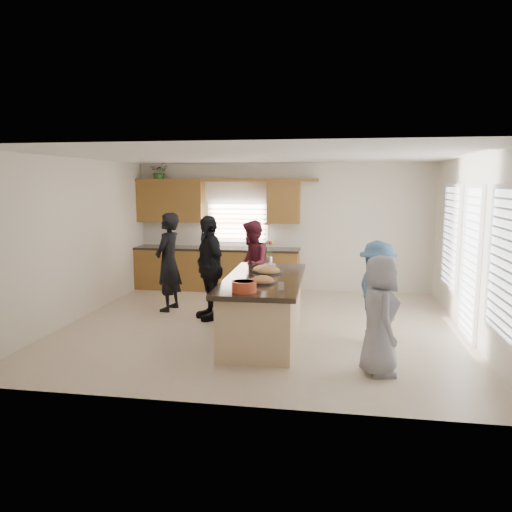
% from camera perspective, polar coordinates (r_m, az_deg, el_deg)
% --- Properties ---
extents(floor, '(6.50, 6.50, 0.00)m').
position_cam_1_polar(floor, '(8.41, 0.61, -8.04)').
color(floor, beige).
rests_on(floor, ground).
extents(room_shell, '(6.52, 6.02, 2.81)m').
position_cam_1_polar(room_shell, '(8.08, 0.63, 5.00)').
color(room_shell, silver).
rests_on(room_shell, ground).
extents(back_cabinetry, '(4.08, 0.66, 2.46)m').
position_cam_1_polar(back_cabinetry, '(11.14, -4.71, 0.80)').
color(back_cabinetry, brown).
rests_on(back_cabinetry, ground).
extents(right_wall_glazing, '(0.06, 4.00, 2.25)m').
position_cam_1_polar(right_wall_glazing, '(8.16, 23.43, 0.39)').
color(right_wall_glazing, white).
rests_on(right_wall_glazing, ground).
extents(island, '(1.21, 2.73, 0.95)m').
position_cam_1_polar(island, '(7.72, 0.88, -6.07)').
color(island, tan).
rests_on(island, ground).
extents(platter_front, '(0.38, 0.38, 0.16)m').
position_cam_1_polar(platter_front, '(7.18, 0.73, -2.88)').
color(platter_front, black).
rests_on(platter_front, island).
extents(platter_mid, '(0.40, 0.40, 0.16)m').
position_cam_1_polar(platter_mid, '(7.94, 1.51, -1.78)').
color(platter_mid, black).
rests_on(platter_mid, island).
extents(platter_back, '(0.38, 0.38, 0.16)m').
position_cam_1_polar(platter_back, '(8.09, 0.85, -1.60)').
color(platter_back, black).
rests_on(platter_back, island).
extents(salad_bowl, '(0.33, 0.33, 0.15)m').
position_cam_1_polar(salad_bowl, '(6.59, -1.38, -3.43)').
color(salad_bowl, '#BC4022').
rests_on(salad_bowl, island).
extents(clear_cup, '(0.09, 0.09, 0.10)m').
position_cam_1_polar(clear_cup, '(6.70, 2.84, -3.50)').
color(clear_cup, white).
rests_on(clear_cup, island).
extents(plate_stack, '(0.21, 0.21, 0.05)m').
position_cam_1_polar(plate_stack, '(8.55, 1.53, -1.07)').
color(plate_stack, '#9C7CB5').
rests_on(plate_stack, island).
extents(flower_vase, '(0.14, 0.14, 0.44)m').
position_cam_1_polar(flower_vase, '(8.62, 1.54, 0.47)').
color(flower_vase, silver).
rests_on(flower_vase, island).
extents(potted_plant, '(0.45, 0.41, 0.44)m').
position_cam_1_polar(potted_plant, '(11.50, -10.96, 9.44)').
color(potted_plant, '#306528').
rests_on(potted_plant, back_cabinetry).
extents(woman_left_back, '(0.52, 0.72, 1.83)m').
position_cam_1_polar(woman_left_back, '(9.41, -9.99, -0.68)').
color(woman_left_back, black).
rests_on(woman_left_back, ground).
extents(woman_left_mid, '(0.73, 0.89, 1.69)m').
position_cam_1_polar(woman_left_mid, '(9.28, -0.50, -1.12)').
color(woman_left_mid, '#5B1B28').
rests_on(woman_left_mid, ground).
extents(woman_left_front, '(0.97, 1.14, 1.83)m').
position_cam_1_polar(woman_left_front, '(8.73, -5.38, -1.32)').
color(woman_left_front, black).
rests_on(woman_left_front, ground).
extents(woman_right_back, '(0.85, 1.13, 1.54)m').
position_cam_1_polar(woman_right_back, '(7.56, 13.67, -4.14)').
color(woman_right_back, '#375678').
rests_on(woman_right_back, ground).
extents(woman_right_front, '(0.59, 0.80, 1.51)m').
position_cam_1_polar(woman_right_front, '(6.40, 13.96, -6.60)').
color(woman_right_front, gray).
rests_on(woman_right_front, ground).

